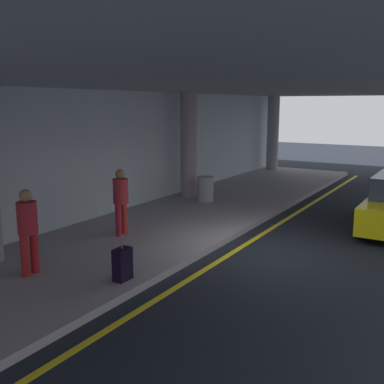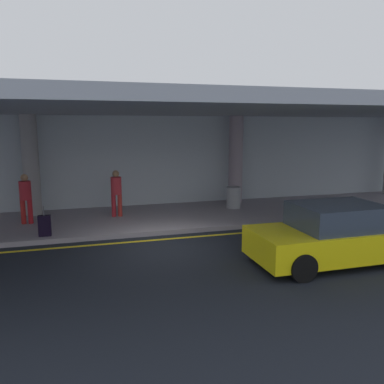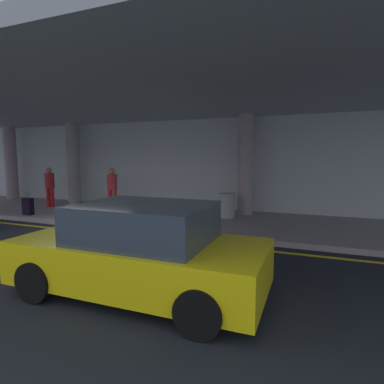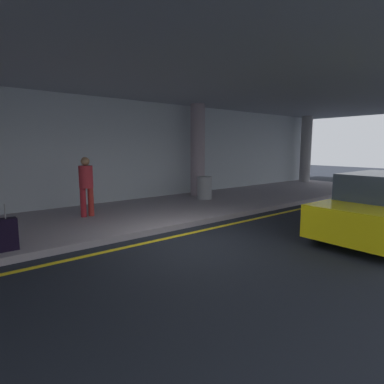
{
  "view_description": "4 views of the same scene",
  "coord_description": "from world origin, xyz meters",
  "px_view_note": "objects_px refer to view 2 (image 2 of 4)",
  "views": [
    {
      "loc": [
        -9.57,
        -3.87,
        3.4
      ],
      "look_at": [
        0.91,
        2.51,
        1.01
      ],
      "focal_mm": 42.44,
      "sensor_mm": 36.0,
      "label": 1
    },
    {
      "loc": [
        -2.23,
        -10.51,
        3.4
      ],
      "look_at": [
        1.33,
        1.89,
        1.18
      ],
      "focal_mm": 36.11,
      "sensor_mm": 36.0,
      "label": 2
    },
    {
      "loc": [
        6.28,
        -6.84,
        2.23
      ],
      "look_at": [
        2.92,
        1.83,
        1.2
      ],
      "focal_mm": 28.95,
      "sensor_mm": 36.0,
      "label": 3
    },
    {
      "loc": [
        -4.31,
        -5.3,
        2.11
      ],
      "look_at": [
        1.41,
        1.72,
        0.81
      ],
      "focal_mm": 29.45,
      "sensor_mm": 36.0,
      "label": 4
    }
  ],
  "objects_px": {
    "support_column_left_mid": "(31,165)",
    "suitcase_upright_primary": "(45,226)",
    "support_column_center": "(236,160)",
    "trash_bin_steel": "(234,197)",
    "traveler_with_luggage": "(26,195)",
    "person_waiting_for_ride": "(116,190)",
    "car_yellow_taxi": "(334,235)"
  },
  "relations": [
    {
      "from": "support_column_left_mid",
      "to": "person_waiting_for_ride",
      "type": "distance_m",
      "value": 3.26
    },
    {
      "from": "trash_bin_steel",
      "to": "support_column_left_mid",
      "type": "bearing_deg",
      "value": 172.89
    },
    {
      "from": "traveler_with_luggage",
      "to": "person_waiting_for_ride",
      "type": "relative_size",
      "value": 1.0
    },
    {
      "from": "person_waiting_for_ride",
      "to": "suitcase_upright_primary",
      "type": "bearing_deg",
      "value": -87.69
    },
    {
      "from": "person_waiting_for_ride",
      "to": "trash_bin_steel",
      "type": "distance_m",
      "value": 4.66
    },
    {
      "from": "support_column_left_mid",
      "to": "trash_bin_steel",
      "type": "relative_size",
      "value": 4.29
    },
    {
      "from": "suitcase_upright_primary",
      "to": "traveler_with_luggage",
      "type": "bearing_deg",
      "value": 89.78
    },
    {
      "from": "traveler_with_luggage",
      "to": "suitcase_upright_primary",
      "type": "xyz_separation_m",
      "value": [
        0.7,
        -1.72,
        -0.65
      ]
    },
    {
      "from": "trash_bin_steel",
      "to": "person_waiting_for_ride",
      "type": "bearing_deg",
      "value": -177.39
    },
    {
      "from": "support_column_center",
      "to": "traveler_with_luggage",
      "type": "bearing_deg",
      "value": -170.25
    },
    {
      "from": "support_column_left_mid",
      "to": "car_yellow_taxi",
      "type": "bearing_deg",
      "value": -42.61
    },
    {
      "from": "support_column_center",
      "to": "person_waiting_for_ride",
      "type": "relative_size",
      "value": 2.17
    },
    {
      "from": "support_column_left_mid",
      "to": "person_waiting_for_ride",
      "type": "xyz_separation_m",
      "value": [
        2.93,
        -1.15,
        -0.86
      ]
    },
    {
      "from": "support_column_center",
      "to": "suitcase_upright_primary",
      "type": "distance_m",
      "value": 8.14
    },
    {
      "from": "person_waiting_for_ride",
      "to": "suitcase_upright_primary",
      "type": "relative_size",
      "value": 1.87
    },
    {
      "from": "traveler_with_luggage",
      "to": "support_column_left_mid",
      "type": "bearing_deg",
      "value": -179.05
    },
    {
      "from": "support_column_left_mid",
      "to": "support_column_center",
      "type": "distance_m",
      "value": 8.0
    },
    {
      "from": "traveler_with_luggage",
      "to": "suitcase_upright_primary",
      "type": "distance_m",
      "value": 1.97
    },
    {
      "from": "person_waiting_for_ride",
      "to": "suitcase_upright_primary",
      "type": "distance_m",
      "value": 3.09
    },
    {
      "from": "support_column_left_mid",
      "to": "support_column_center",
      "type": "height_order",
      "value": "same"
    },
    {
      "from": "support_column_center",
      "to": "person_waiting_for_ride",
      "type": "bearing_deg",
      "value": -167.2
    },
    {
      "from": "support_column_left_mid",
      "to": "car_yellow_taxi",
      "type": "relative_size",
      "value": 0.89
    },
    {
      "from": "suitcase_upright_primary",
      "to": "trash_bin_steel",
      "type": "relative_size",
      "value": 1.06
    },
    {
      "from": "car_yellow_taxi",
      "to": "traveler_with_luggage",
      "type": "xyz_separation_m",
      "value": [
        -7.79,
        5.72,
        0.4
      ]
    },
    {
      "from": "suitcase_upright_primary",
      "to": "car_yellow_taxi",
      "type": "bearing_deg",
      "value": -51.65
    },
    {
      "from": "support_column_left_mid",
      "to": "trash_bin_steel",
      "type": "distance_m",
      "value": 7.74
    },
    {
      "from": "support_column_center",
      "to": "car_yellow_taxi",
      "type": "bearing_deg",
      "value": -92.24
    },
    {
      "from": "support_column_center",
      "to": "trash_bin_steel",
      "type": "height_order",
      "value": "support_column_center"
    },
    {
      "from": "car_yellow_taxi",
      "to": "person_waiting_for_ride",
      "type": "xyz_separation_m",
      "value": [
        -4.79,
        5.95,
        0.4
      ]
    },
    {
      "from": "car_yellow_taxi",
      "to": "traveler_with_luggage",
      "type": "distance_m",
      "value": 9.67
    },
    {
      "from": "traveler_with_luggage",
      "to": "trash_bin_steel",
      "type": "distance_m",
      "value": 7.65
    },
    {
      "from": "support_column_left_mid",
      "to": "suitcase_upright_primary",
      "type": "bearing_deg",
      "value": -78.59
    }
  ]
}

